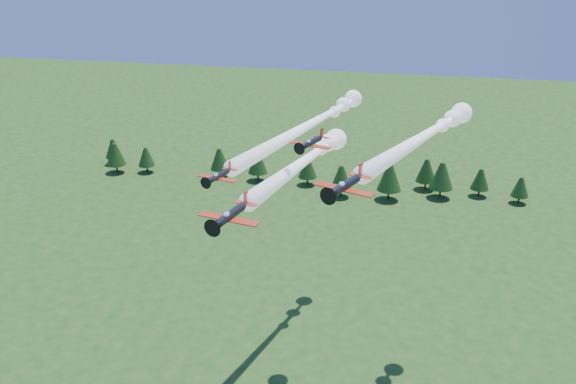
% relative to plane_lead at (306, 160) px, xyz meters
% --- Properties ---
extents(plane_lead, '(14.30, 41.88, 3.70)m').
position_rel_plane_lead_xyz_m(plane_lead, '(0.00, 0.00, 0.00)').
color(plane_lead, black).
rests_on(plane_lead, ground).
extents(plane_left, '(18.83, 56.00, 3.70)m').
position_rel_plane_lead_xyz_m(plane_left, '(-2.71, 20.95, 0.12)').
color(plane_left, black).
rests_on(plane_left, ground).
extents(plane_right, '(21.48, 45.88, 3.70)m').
position_rel_plane_lead_xyz_m(plane_right, '(18.24, 6.88, 3.31)').
color(plane_right, black).
rests_on(plane_right, ground).
extents(plane_slot, '(6.43, 7.18, 2.27)m').
position_rel_plane_lead_xyz_m(plane_slot, '(2.07, -6.91, 5.15)').
color(plane_slot, black).
rests_on(plane_slot, ground).
extents(treeline, '(174.06, 19.19, 11.68)m').
position_rel_plane_lead_xyz_m(treeline, '(-5.74, 96.35, -36.51)').
color(treeline, '#382314').
rests_on(treeline, ground).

